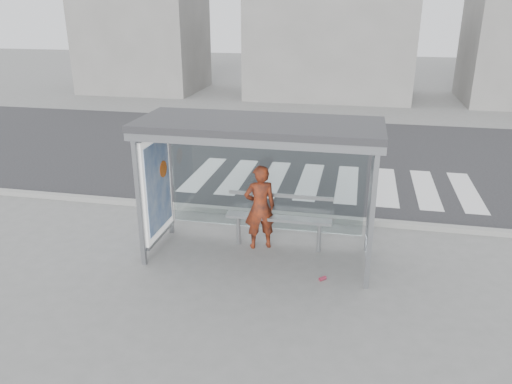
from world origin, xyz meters
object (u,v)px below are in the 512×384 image
Objects in this scene: soda_can at (323,279)px; bus_shelter at (239,155)px; person at (260,207)px; bench at (279,218)px.

bus_shelter is at bearing 157.85° from soda_can.
person is at bearing 49.83° from bus_shelter.
person is 1.86m from soda_can.
person is (0.31, 0.37, -1.14)m from bus_shelter.
soda_can is (1.32, -1.04, -0.81)m from person.
bench is (0.36, 0.06, -0.22)m from person.
bus_shelter is 2.63m from soda_can.
bus_shelter is 1.24m from person.
bench is at bearing 167.12° from person.
person reaches higher than bench.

